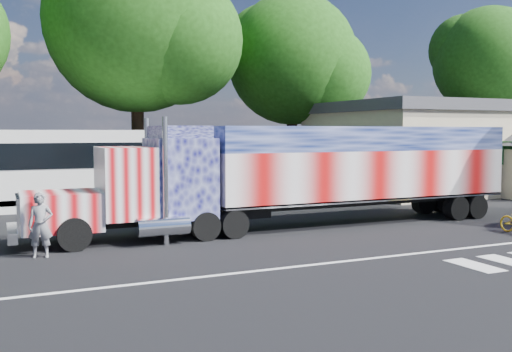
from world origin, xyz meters
name	(u,v)px	position (x,y,z in m)	size (l,w,h in m)	color
ground	(294,242)	(0.00, 0.00, 0.00)	(100.00, 100.00, 0.00)	black
lane_markings	(415,261)	(1.71, -3.77, 0.01)	(30.00, 2.67, 0.01)	silver
semi_truck	(309,172)	(1.86, 2.38, 2.05)	(18.65, 2.95, 3.98)	black
coach_bus	(47,168)	(-6.58, 11.62, 1.86)	(12.34, 2.87, 3.59)	silver
hall_building	(492,146)	(19.92, 10.86, 2.62)	(22.40, 12.80, 5.20)	beige
woman	(40,225)	(-7.53, 0.91, 0.91)	(0.67, 0.44, 1.82)	slate
tree_ne_a	(295,60)	(9.00, 16.96, 8.10)	(8.81, 8.39, 12.35)	black
tree_far_ne	(490,62)	(27.14, 18.12, 8.99)	(9.02, 8.59, 13.35)	black
tree_n_mid	(139,23)	(-1.22, 16.11, 9.53)	(10.54, 10.04, 14.61)	black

